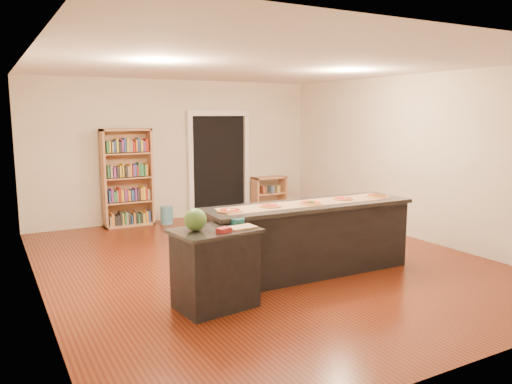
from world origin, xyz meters
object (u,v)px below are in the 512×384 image
kitchen_island (309,238)px  watermelon (195,220)px  waste_bin (167,215)px  side_counter (215,268)px  bookshelf (127,178)px  low_shelf (269,194)px

kitchen_island → watermelon: watermelon is taller
waste_bin → side_counter: bearing=-101.9°
watermelon → side_counter: bearing=-8.7°
side_counter → waste_bin: bearing=71.0°
bookshelf → watermelon: bearing=-95.6°
low_shelf → waste_bin: size_ratio=2.18×
side_counter → low_shelf: bearing=46.5°
side_counter → bookshelf: 4.58m
kitchen_island → side_counter: (-1.59, -0.48, -0.03)m
low_shelf → waste_bin: low_shelf is taller
watermelon → waste_bin: bearing=75.4°
side_counter → watermelon: (-0.21, 0.03, 0.57)m
waste_bin → low_shelf: bearing=4.9°
side_counter → low_shelf: 5.66m
kitchen_island → low_shelf: 4.43m
bookshelf → waste_bin: size_ratio=5.37×
side_counter → waste_bin: size_ratio=2.61×
kitchen_island → bookshelf: bearing=109.7°
waste_bin → watermelon: watermelon is taller
side_counter → watermelon: 0.60m
bookshelf → waste_bin: (0.69, -0.20, -0.76)m
side_counter → watermelon: size_ratio=3.67×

